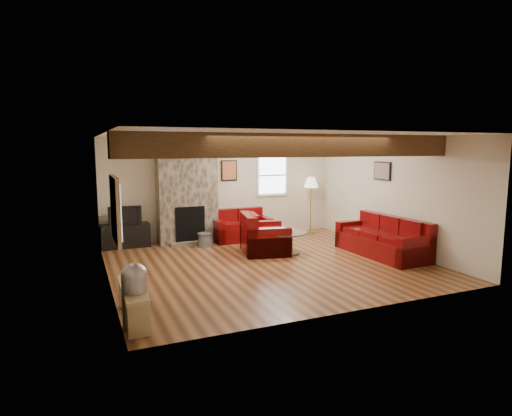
{
  "coord_description": "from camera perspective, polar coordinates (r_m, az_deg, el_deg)",
  "views": [
    {
      "loc": [
        -3.45,
        -7.5,
        2.28
      ],
      "look_at": [
        -0.1,
        0.4,
        1.06
      ],
      "focal_mm": 30.0,
      "sensor_mm": 36.0,
      "label": 1
    }
  ],
  "objects": [
    {
      "name": "room",
      "position": [
        8.31,
        1.68,
        0.98
      ],
      "size": [
        8.0,
        8.0,
        8.0
      ],
      "color": "#542E16",
      "rests_on": "ground"
    },
    {
      "name": "back_window",
      "position": [
        11.3,
        2.18,
        4.39
      ],
      "size": [
        0.9,
        0.08,
        1.1
      ],
      "primitive_type": null,
      "color": "silver",
      "rests_on": "room"
    },
    {
      "name": "armchair_red",
      "position": [
        9.29,
        1.18,
        -3.4
      ],
      "size": [
        1.13,
        1.23,
        0.86
      ],
      "primitive_type": null,
      "rotation": [
        0.0,
        0.0,
        1.36
      ],
      "color": "#480805",
      "rests_on": "floor"
    },
    {
      "name": "pedal_bin",
      "position": [
        5.76,
        -15.79,
        -11.08
      ],
      "size": [
        0.44,
        0.44,
        0.84
      ],
      "primitive_type": null,
      "rotation": [
        0.0,
        0.0,
        -0.38
      ],
      "color": "#9D9EA2",
      "rests_on": "floor"
    },
    {
      "name": "television",
      "position": [
        10.19,
        -17.12,
        -0.9
      ],
      "size": [
        0.73,
        0.1,
        0.42
      ],
      "primitive_type": "imported",
      "color": "black",
      "rests_on": "tv_cabinet"
    },
    {
      "name": "pine_bench",
      "position": [
        6.01,
        -16.08,
        -12.19
      ],
      "size": [
        0.28,
        1.22,
        0.46
      ],
      "primitive_type": null,
      "color": "tan",
      "rests_on": "floor"
    },
    {
      "name": "hatch_window",
      "position": [
        6.07,
        -18.18,
        -0.17
      ],
      "size": [
        0.08,
        1.0,
        0.9
      ],
      "primitive_type": null,
      "color": "tan",
      "rests_on": "room"
    },
    {
      "name": "sofa_three",
      "position": [
        9.46,
        16.41,
        -3.65
      ],
      "size": [
        0.96,
        2.14,
        0.81
      ],
      "primitive_type": null,
      "rotation": [
        0.0,
        0.0,
        -1.53
      ],
      "color": "#480805",
      "rests_on": "floor"
    },
    {
      "name": "floor_lamp",
      "position": [
        11.44,
        7.35,
        3.0
      ],
      "size": [
        0.38,
        0.38,
        1.5
      ],
      "color": "tan",
      "rests_on": "floor"
    },
    {
      "name": "chimney_breast",
      "position": [
        10.34,
        -9.19,
        2.11
      ],
      "size": [
        1.4,
        0.67,
        2.5
      ],
      "color": "#3C372E",
      "rests_on": "floor"
    },
    {
      "name": "artwork_right",
      "position": [
        10.1,
        16.45,
        4.76
      ],
      "size": [
        0.06,
        0.55,
        0.42
      ],
      "primitive_type": null,
      "color": "black",
      "rests_on": "room"
    },
    {
      "name": "coffee_table",
      "position": [
        9.29,
        3.86,
        -4.61
      ],
      "size": [
        0.98,
        0.98,
        0.51
      ],
      "color": "#4E3019",
      "rests_on": "floor"
    },
    {
      "name": "oak_beam",
      "position": [
        7.13,
        5.95,
        8.29
      ],
      "size": [
        6.0,
        0.36,
        0.38
      ],
      "primitive_type": "cube",
      "color": "#371F10",
      "rests_on": "room"
    },
    {
      "name": "tv_cabinet",
      "position": [
        10.27,
        -17.01,
        -3.55
      ],
      "size": [
        1.08,
        0.43,
        0.54
      ],
      "primitive_type": "cube",
      "color": "black",
      "rests_on": "floor"
    },
    {
      "name": "coal_bucket",
      "position": [
        10.0,
        -6.88,
        -4.19
      ],
      "size": [
        0.34,
        0.34,
        0.32
      ],
      "primitive_type": null,
      "color": "slate",
      "rests_on": "floor"
    },
    {
      "name": "loveseat",
      "position": [
        10.58,
        -2.06,
        -2.27
      ],
      "size": [
        1.43,
        0.83,
        0.75
      ],
      "primitive_type": null,
      "rotation": [
        0.0,
        0.0,
        0.01
      ],
      "color": "#480805",
      "rests_on": "floor"
    },
    {
      "name": "ceiling_dome",
      "position": [
        9.46,
        4.43,
        9.04
      ],
      "size": [
        0.4,
        0.4,
        0.18
      ],
      "primitive_type": null,
      "color": "white",
      "rests_on": "room"
    },
    {
      "name": "artwork_back",
      "position": [
        10.84,
        -3.59,
        5.01
      ],
      "size": [
        0.42,
        0.06,
        0.52
      ],
      "primitive_type": null,
      "color": "black",
      "rests_on": "room"
    }
  ]
}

